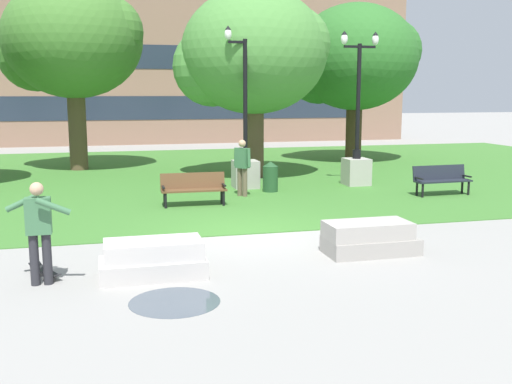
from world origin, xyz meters
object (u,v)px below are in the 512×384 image
at_px(lamp_post_center, 357,155).
at_px(trash_bin, 270,176).
at_px(park_bench_near_left, 193,187).
at_px(person_bystander_near_lawn, 242,165).
at_px(park_bench_near_right, 441,178).
at_px(person_skateboarder, 39,227).
at_px(concrete_block_center, 153,259).
at_px(lamp_post_left, 245,156).
at_px(skateboard, 45,271).
at_px(concrete_block_left, 369,238).

xyz_separation_m(lamp_post_center, trash_bin, (-3.20, -0.61, -0.55)).
relative_size(park_bench_near_left, person_bystander_near_lawn, 1.06).
bearing_deg(park_bench_near_right, person_skateboarder, -151.20).
height_order(concrete_block_center, person_skateboarder, person_skateboarder).
bearing_deg(person_skateboarder, lamp_post_left, 58.01).
xyz_separation_m(skateboard, lamp_post_center, (9.36, 8.09, 0.96)).
distance_m(park_bench_near_left, person_bystander_near_lawn, 2.06).
height_order(lamp_post_left, trash_bin, lamp_post_left).
height_order(concrete_block_left, lamp_post_center, lamp_post_center).
xyz_separation_m(park_bench_near_left, park_bench_near_right, (7.62, -0.16, 0.00)).
bearing_deg(park_bench_near_right, concrete_block_left, -131.58).
relative_size(concrete_block_left, trash_bin, 1.88).
bearing_deg(concrete_block_center, skateboard, 163.93).
bearing_deg(skateboard, lamp_post_left, 56.48).
height_order(lamp_post_left, person_bystander_near_lawn, lamp_post_left).
bearing_deg(concrete_block_left, park_bench_near_left, 114.13).
relative_size(concrete_block_left, skateboard, 1.79).
height_order(person_skateboarder, skateboard, person_skateboarder).
distance_m(lamp_post_left, trash_bin, 1.23).
relative_size(concrete_block_left, park_bench_near_right, 0.99).
bearing_deg(lamp_post_left, concrete_block_center, -112.75).
bearing_deg(trash_bin, concrete_block_left, -90.81).
bearing_deg(park_bench_near_left, concrete_block_center, -104.56).
bearing_deg(person_bystander_near_lawn, park_bench_near_left, -145.51).
bearing_deg(person_skateboarder, park_bench_near_right, 28.80).
height_order(skateboard, lamp_post_left, lamp_post_left).
relative_size(person_skateboarder, lamp_post_center, 0.34).
bearing_deg(concrete_block_center, park_bench_near_right, 33.45).
xyz_separation_m(park_bench_near_right, person_bystander_near_lawn, (-5.96, 1.30, 0.44)).
bearing_deg(concrete_block_left, trash_bin, 89.19).
relative_size(concrete_block_center, concrete_block_left, 1.00).
height_order(concrete_block_left, park_bench_near_left, park_bench_near_left).
distance_m(person_skateboarder, person_bystander_near_lawn, 8.98).
relative_size(lamp_post_center, lamp_post_left, 0.98).
height_order(skateboard, park_bench_near_right, park_bench_near_right).
relative_size(concrete_block_center, skateboard, 1.79).
bearing_deg(lamp_post_left, person_skateboarder, -121.99).
bearing_deg(person_skateboarder, lamp_post_center, 42.56).
xyz_separation_m(skateboard, park_bench_near_left, (3.45, 5.74, 0.45)).
xyz_separation_m(park_bench_near_left, person_bystander_near_lawn, (1.66, 1.14, 0.44)).
relative_size(person_skateboarder, lamp_post_left, 0.33).
xyz_separation_m(person_skateboarder, lamp_post_center, (9.36, 8.59, 0.07)).
height_order(park_bench_near_right, trash_bin, trash_bin).
distance_m(concrete_block_center, park_bench_near_left, 6.48).
distance_m(person_skateboarder, park_bench_near_left, 7.15).
relative_size(person_skateboarder, park_bench_near_left, 0.95).
bearing_deg(lamp_post_left, trash_bin, -57.37).
relative_size(concrete_block_left, lamp_post_center, 0.35).
bearing_deg(park_bench_near_left, concrete_block_left, -65.87).
relative_size(park_bench_near_right, lamp_post_center, 0.36).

